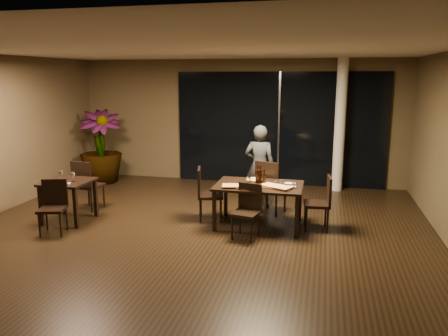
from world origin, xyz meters
TOP-DOWN VIEW (x-y plane):
  - ground at (0.00, 0.00)m, footprint 8.00×8.00m
  - wall_back at (0.00, 4.05)m, footprint 8.00×0.10m
  - wall_front at (0.00, -4.05)m, footprint 8.00×0.10m
  - ceiling at (0.00, 0.00)m, footprint 8.00×8.00m
  - window_panel at (1.00, 3.96)m, footprint 5.00×0.06m
  - column at (2.40, 3.65)m, footprint 0.24×0.24m
  - main_table at (1.00, 0.80)m, footprint 1.50×1.00m
  - side_table at (-2.40, 0.30)m, footprint 0.80×0.80m
  - chair_main_far at (1.10, 1.51)m, footprint 0.61×0.61m
  - chair_main_near at (0.90, 0.24)m, footprint 0.49×0.49m
  - chair_main_left at (0.01, 0.91)m, footprint 0.55×0.55m
  - chair_main_right at (2.08, 0.88)m, footprint 0.47×0.47m
  - chair_side_far at (-2.43, 0.96)m, footprint 0.53×0.53m
  - chair_side_near at (-2.31, -0.28)m, footprint 0.51×0.51m
  - diner at (0.83, 2.01)m, footprint 0.58×0.40m
  - potted_plant at (-3.28, 3.14)m, footprint 1.35×1.35m
  - pizza_board_left at (0.69, 0.53)m, footprint 0.60×0.43m
  - pizza_board_right at (1.31, 0.64)m, footprint 0.57×0.36m
  - oblong_pizza_left at (0.69, 0.53)m, footprint 0.56×0.34m
  - oblong_pizza_right at (1.31, 0.64)m, footprint 0.56×0.43m
  - round_pizza at (0.88, 1.12)m, footprint 0.30×0.30m
  - bottle_a at (0.96, 0.87)m, footprint 0.07×0.07m
  - bottle_b at (1.08, 0.82)m, footprint 0.06×0.06m
  - bottle_c at (1.00, 0.95)m, footprint 0.07×0.07m
  - tumbler_left at (0.80, 0.92)m, footprint 0.07×0.07m
  - tumbler_right at (1.26, 0.88)m, footprint 0.07×0.07m
  - napkin_near at (1.55, 0.74)m, footprint 0.19×0.13m
  - napkin_far at (1.52, 0.97)m, footprint 0.19×0.12m
  - wine_glass_a at (-2.57, 0.37)m, footprint 0.07×0.07m
  - wine_glass_b at (-2.27, 0.29)m, footprint 0.07×0.07m
  - side_napkin at (-2.32, 0.09)m, footprint 0.20×0.14m

SIDE VIEW (x-z plane):
  - ground at x=0.00m, z-range 0.00..0.00m
  - chair_main_near at x=0.90m, z-range 0.05..0.93m
  - chair_side_near at x=-2.31m, z-range 0.05..0.95m
  - chair_main_right at x=2.08m, z-range 0.05..0.99m
  - chair_main_left at x=0.01m, z-range 0.06..1.03m
  - chair_side_far at x=-2.43m, z-range 0.06..1.05m
  - chair_main_far at x=1.10m, z-range 0.06..1.10m
  - side_table at x=-2.40m, z-range 0.25..1.00m
  - main_table at x=1.00m, z-range 0.30..1.05m
  - pizza_board_left at x=0.69m, z-range 0.75..0.76m
  - pizza_board_right at x=1.31m, z-range 0.75..0.76m
  - round_pizza at x=0.88m, z-range 0.75..0.76m
  - napkin_near at x=1.55m, z-range 0.75..0.76m
  - napkin_far at x=1.52m, z-range 0.75..0.76m
  - side_napkin at x=-2.32m, z-range 0.75..0.76m
  - oblong_pizza_left at x=0.69m, z-range 0.77..0.78m
  - oblong_pizza_right at x=1.31m, z-range 0.77..0.78m
  - tumbler_right at x=1.26m, z-range 0.75..0.83m
  - tumbler_left at x=0.80m, z-range 0.75..0.84m
  - diner at x=0.83m, z-range 0.00..1.66m
  - wine_glass_a at x=-2.57m, z-range 0.75..0.91m
  - wine_glass_b at x=-2.27m, z-range 0.75..0.92m
  - bottle_b at x=1.08m, z-range 0.75..1.03m
  - potted_plant at x=-3.28m, z-range 0.00..1.79m
  - bottle_c at x=1.00m, z-range 0.75..1.07m
  - bottle_a at x=0.96m, z-range 0.75..1.08m
  - window_panel at x=1.00m, z-range 0.00..2.70m
  - wall_back at x=0.00m, z-range 0.00..3.00m
  - wall_front at x=0.00m, z-range 0.00..3.00m
  - column at x=2.40m, z-range 0.00..3.00m
  - ceiling at x=0.00m, z-range 3.00..3.04m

